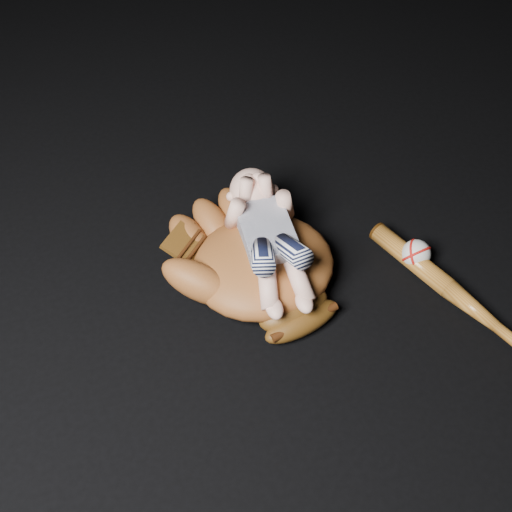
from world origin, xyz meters
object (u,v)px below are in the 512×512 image
Objects in this scene: baseball_bat at (458,296)px; baseball at (416,254)px; baseball_glove at (263,260)px; newborn_baby at (270,238)px.

baseball reaches higher than baseball_bat.
baseball_glove is 1.17× the size of newborn_baby.
baseball_bat is 7.28× the size of baseball.
newborn_baby is at bearing 163.28° from baseball.
baseball is at bearing -23.43° from baseball_glove.
newborn_baby is 0.35m from baseball.
newborn_baby is at bearing 146.43° from baseball_bat.
baseball is (0.32, -0.10, -0.10)m from newborn_baby.
baseball_glove is at bearing 164.69° from baseball.
baseball_bat is at bearing -79.84° from baseball.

